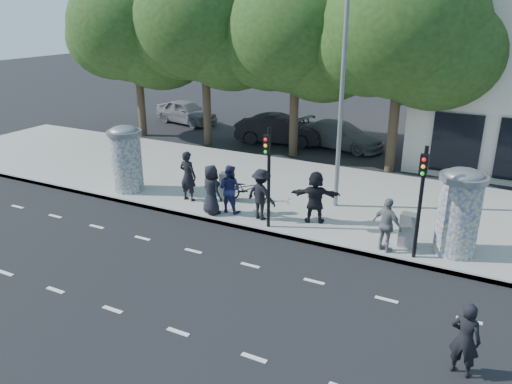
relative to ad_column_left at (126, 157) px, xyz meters
The scene contains 27 objects.
ground 8.63m from the ad_column_left, 32.01° to the right, with size 120.00×120.00×0.00m, color black.
sidewalk 7.94m from the ad_column_left, 22.62° to the left, with size 40.00×8.00×0.15m, color gray.
curb 7.41m from the ad_column_left, ahead, with size 40.00×0.10×0.16m, color slate.
lane_dash_near 9.95m from the ad_column_left, 42.94° to the right, with size 32.00×0.12×0.01m, color silver.
lane_dash_far 7.99m from the ad_column_left, 23.29° to the right, with size 32.00×0.12×0.01m, color silver.
ad_column_left is the anchor object (origin of this frame).
ad_column_right 12.40m from the ad_column_left, ahead, with size 1.36×1.36×2.65m.
traffic_pole_near 6.67m from the ad_column_left, ahead, with size 0.22×0.31×3.40m.
traffic_pole_far 11.44m from the ad_column_left, ahead, with size 0.22×0.31×3.40m.
street_lamp 8.90m from the ad_column_left, 14.94° to the left, with size 0.25×0.93×8.00m.
tree_far_left 10.92m from the ad_column_left, 125.94° to the left, with size 7.20×7.20×9.26m.
tree_mid_left 9.50m from the ad_column_left, 99.23° to the left, with size 7.20×7.20×9.57m.
tree_near_left 10.07m from the ad_column_left, 65.71° to the left, with size 6.80×6.80×8.97m.
tree_center 12.62m from the ad_column_left, 41.88° to the left, with size 7.00×7.00×9.30m.
ped_a 4.36m from the ad_column_left, ahead, with size 0.88×0.57×1.81m, color black.
ped_b 2.84m from the ad_column_left, ahead, with size 0.71×0.46×1.93m, color black.
ped_c 4.81m from the ad_column_left, ahead, with size 0.85×0.66×1.76m, color navy.
ped_d 6.10m from the ad_column_left, ahead, with size 1.17×0.67×1.81m, color black.
ped_e 10.57m from the ad_column_left, ahead, with size 1.00×0.57×1.71m, color gray.
ped_f 7.87m from the ad_column_left, ahead, with size 1.69×0.61×1.82m, color black.
man_road 14.19m from the ad_column_left, 21.34° to the right, with size 0.61×0.40×1.66m, color black.
bicycle 5.02m from the ad_column_left, 14.06° to the left, with size 1.71×0.60×0.90m, color black.
cabinet_left 4.29m from the ad_column_left, 11.65° to the left, with size 0.52×0.38×1.09m, color slate.
cabinet_right 11.10m from the ad_column_left, ahead, with size 0.52×0.38×1.08m, color gray.
car_left 13.07m from the ad_column_left, 114.47° to the left, with size 4.42×1.78×1.51m, color slate.
car_mid 10.26m from the ad_column_left, 78.09° to the left, with size 4.79×1.67×1.58m, color black.
car_right 11.99m from the ad_column_left, 63.41° to the left, with size 4.84×1.97×1.40m, color slate.
Camera 1 is at (6.09, -10.04, 7.11)m, focal length 35.00 mm.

